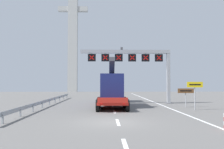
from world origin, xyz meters
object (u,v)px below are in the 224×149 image
at_px(overhead_lane_gantry, 136,60).
at_px(heavy_haul_truck_red, 111,88).
at_px(exit_sign_yellow, 195,89).
at_px(tourist_info_sign_brown, 186,93).
at_px(bridge_pylon_distant, 73,24).

bearing_deg(overhead_lane_gantry, heavy_haul_truck_red, -161.89).
distance_m(exit_sign_yellow, tourist_info_sign_brown, 2.63).
distance_m(heavy_haul_truck_red, exit_sign_yellow, 10.07).
distance_m(overhead_lane_gantry, heavy_haul_truck_red, 4.87).
bearing_deg(heavy_haul_truck_red, overhead_lane_gantry, 18.11).
height_order(overhead_lane_gantry, bridge_pylon_distant, bridge_pylon_distant).
distance_m(heavy_haul_truck_red, tourist_info_sign_brown, 8.71).
bearing_deg(overhead_lane_gantry, bridge_pylon_distant, 108.17).
bearing_deg(overhead_lane_gantry, tourist_info_sign_brown, -44.67).
height_order(heavy_haul_truck_red, tourist_info_sign_brown, heavy_haul_truck_red).
relative_size(overhead_lane_gantry, bridge_pylon_distant, 0.29).
relative_size(exit_sign_yellow, tourist_info_sign_brown, 1.35).
relative_size(heavy_haul_truck_red, tourist_info_sign_brown, 7.02).
height_order(heavy_haul_truck_red, exit_sign_yellow, heavy_haul_truck_red).
bearing_deg(bridge_pylon_distant, heavy_haul_truck_red, -76.12).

